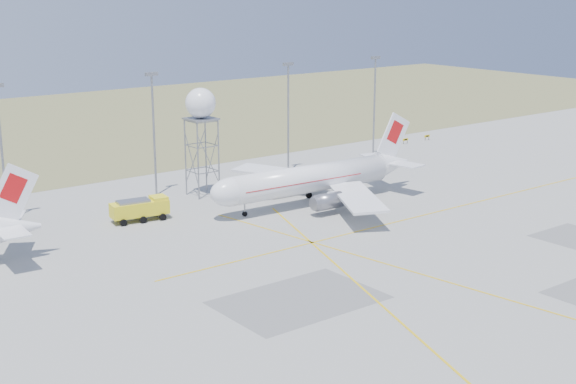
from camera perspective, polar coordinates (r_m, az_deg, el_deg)
ground at (r=94.38m, az=16.28°, el=-7.28°), size 400.00×400.00×0.00m
grass_strip at (r=206.41m, az=-16.81°, el=4.35°), size 400.00×120.00×0.03m
mast_a at (r=124.11m, az=-19.74°, el=3.41°), size 2.20×0.50×20.50m
mast_b at (r=133.75m, az=-9.54°, el=4.81°), size 2.20×0.50×20.50m
mast_c at (r=148.86m, az=0.02°, el=5.97°), size 2.20×0.50×20.50m
mast_d at (r=163.13m, az=6.17°, el=6.64°), size 2.20×0.50×20.50m
taxi_sign_near at (r=180.01m, az=8.35°, el=3.69°), size 1.60×0.17×1.20m
taxi_sign_far at (r=185.04m, az=9.86°, el=3.92°), size 1.60×0.17×1.20m
airliner_main at (r=128.08m, az=1.77°, el=0.93°), size 39.22×38.08×13.34m
radar_tower at (r=132.77m, az=-6.17°, el=3.99°), size 4.98×4.98×18.01m
fire_truck at (r=121.38m, az=-10.40°, el=-1.26°), size 8.87×4.44×3.42m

